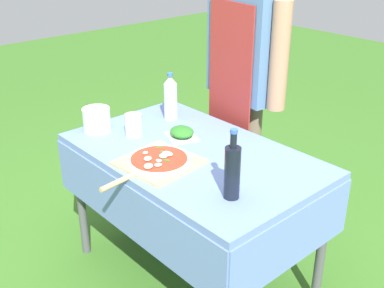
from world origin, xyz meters
TOP-DOWN VIEW (x-y plane):
  - ground_plane at (0.00, 0.00)m, footprint 12.00×12.00m
  - prep_table at (0.00, 0.00)m, footprint 1.29×0.81m
  - person_cook at (-0.21, 0.59)m, footprint 0.64×0.27m
  - pizza_on_peel at (-0.01, -0.21)m, footprint 0.36×0.53m
  - oil_bottle at (0.42, -0.17)m, footprint 0.07×0.07m
  - water_bottle at (-0.41, 0.20)m, footprint 0.08×0.08m
  - herb_container at (-0.17, 0.07)m, footprint 0.21×0.20m
  - mixing_tub at (-0.54, -0.21)m, footprint 0.15×0.15m
  - sauce_jar at (-0.35, -0.10)m, footprint 0.09×0.09m

SIDE VIEW (x-z plane):
  - ground_plane at x=0.00m, z-range 0.00..0.00m
  - prep_table at x=0.00m, z-range 0.29..1.06m
  - pizza_on_peel at x=-0.01m, z-range 0.76..0.81m
  - herb_container at x=-0.17m, z-range 0.77..0.82m
  - sauce_jar at x=-0.35m, z-range 0.76..0.88m
  - mixing_tub at x=-0.54m, z-range 0.77..0.90m
  - oil_bottle at x=0.42m, z-range 0.74..1.04m
  - water_bottle at x=-0.41m, z-range 0.76..1.03m
  - person_cook at x=-0.21m, z-range 0.16..1.89m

